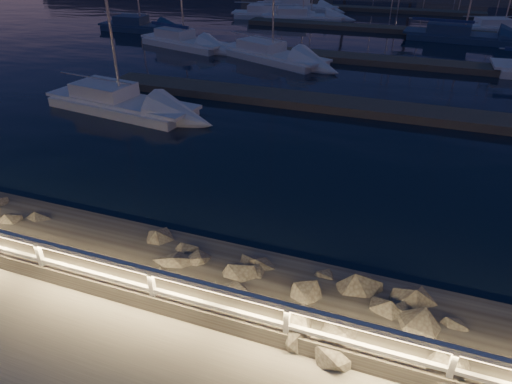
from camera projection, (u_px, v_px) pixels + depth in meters
ground at (117, 296)px, 10.31m from camera, size 400.00×400.00×0.00m
harbor_water at (351, 50)px, 36.25m from camera, size 400.00×440.00×0.60m
guard_rail at (109, 269)px, 9.95m from camera, size 44.11×0.12×1.06m
riprap at (338, 307)px, 10.35m from camera, size 31.19×3.15×1.40m
floating_docks at (355, 39)px, 37.01m from camera, size 22.00×36.00×0.40m
sailboat_a at (182, 41)px, 35.31m from camera, size 8.01×4.38×13.23m
sailboat_b at (118, 101)px, 22.71m from camera, size 8.39×3.48×13.89m
sailboat_c at (270, 53)px, 31.68m from camera, size 8.74×5.66×14.49m
sailboat_e at (139, 26)px, 41.02m from camera, size 7.72×2.57×13.08m
sailboat_i at (302, 6)px, 51.90m from camera, size 8.05×3.74×13.32m
sailboat_j at (301, 16)px, 45.68m from camera, size 8.44×4.20×13.86m
sailboat_k at (460, 35)px, 37.22m from camera, size 9.50×3.53×15.79m
sailboat_l at (501, 26)px, 41.15m from camera, size 8.18×4.60×13.36m
sailboat_m at (281, 4)px, 53.57m from camera, size 6.50×2.03×11.08m
sailboat_n at (271, 13)px, 47.13m from camera, size 8.76×4.03×14.42m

